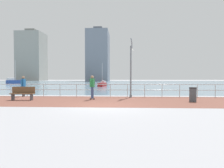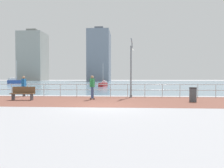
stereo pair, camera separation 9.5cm
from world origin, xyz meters
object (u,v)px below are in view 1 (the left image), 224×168
at_px(lamppost, 131,65).
at_px(bystander, 23,84).
at_px(sailboat_yellow, 15,82).
at_px(park_bench, 23,93).
at_px(skateboarder, 92,85).
at_px(sailboat_ivory, 102,84).
at_px(trash_bin, 193,94).

bearing_deg(lamppost, bystander, 179.52).
distance_m(lamppost, sailboat_yellow, 45.40).
height_order(park_bench, sailboat_yellow, sailboat_yellow).
distance_m(skateboarder, sailboat_ivory, 21.50).
bearing_deg(sailboat_yellow, trash_bin, -48.56).
relative_size(lamppost, skateboarder, 2.73).
height_order(bystander, park_bench, bystander).
bearing_deg(trash_bin, park_bench, 178.62).
bearing_deg(lamppost, sailboat_yellow, 130.08).
distance_m(skateboarder, trash_bin, 6.75).
distance_m(skateboarder, park_bench, 4.81).
bearing_deg(sailboat_ivory, skateboarder, -86.08).
bearing_deg(sailboat_ivory, sailboat_yellow, 148.76).
bearing_deg(bystander, park_bench, -63.38).
height_order(skateboarder, trash_bin, skateboarder).
xyz_separation_m(lamppost, trash_bin, (3.85, -2.73, -2.09)).
bearing_deg(lamppost, trash_bin, -35.35).
bearing_deg(sailboat_ivory, trash_bin, -69.97).
distance_m(lamppost, park_bench, 8.22).
height_order(lamppost, sailboat_ivory, lamppost).
height_order(skateboarder, sailboat_yellow, sailboat_yellow).
xyz_separation_m(trash_bin, sailboat_ivory, (-8.14, 22.32, -0.07)).
relative_size(skateboarder, park_bench, 1.05).
distance_m(lamppost, skateboarder, 3.71).
bearing_deg(bystander, lamppost, -0.48).
relative_size(park_bench, sailboat_yellow, 0.26).
distance_m(bystander, sailboat_yellow, 40.19).
xyz_separation_m(bystander, park_bench, (1.27, -2.53, -0.51)).
distance_m(bystander, park_bench, 2.87).
relative_size(skateboarder, trash_bin, 1.83).
height_order(skateboarder, park_bench, skateboarder).
distance_m(lamppost, sailboat_ivory, 20.17).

